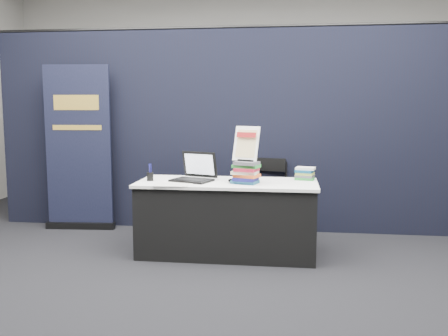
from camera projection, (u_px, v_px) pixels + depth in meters
The scene contains 15 objects.
floor at pixel (220, 271), 4.57m from camera, with size 8.00×8.00×0.00m, color black.
wall_back at pixel (253, 90), 8.28m from camera, with size 8.00×0.02×3.50m, color #A8A69F.
drape_partition at pixel (238, 131), 5.99m from camera, with size 6.00×0.08×2.40m, color black.
display_table at pixel (227, 218), 5.06m from camera, with size 1.80×0.75×0.75m.
laptop at pixel (193, 174), 5.06m from camera, with size 0.45×0.43×0.29m.
mouse at pixel (232, 181), 4.93m from camera, with size 0.08×0.13×0.04m, color black.
brochure_left at pixel (172, 184), 4.82m from camera, with size 0.33×0.24×0.00m, color silver.
brochure_mid at pixel (174, 184), 4.85m from camera, with size 0.31×0.22×0.00m, color white.
brochure_right at pixel (184, 182), 4.95m from camera, with size 0.32×0.22×0.00m, color white.
pen_cup at pixel (150, 177), 5.06m from camera, with size 0.07×0.07×0.09m, color black.
book_stack_tall at pixel (246, 172), 4.87m from camera, with size 0.27×0.23×0.22m.
book_stack_short at pixel (304, 174), 5.12m from camera, with size 0.21×0.18×0.13m.
info_sign at pixel (246, 144), 4.87m from camera, with size 0.28×0.19×0.35m.
pullup_banner at pixel (79, 157), 6.04m from camera, with size 0.85×0.16×1.99m.
stacking_chair at pixel (269, 193), 5.80m from camera, with size 0.48×0.49×0.89m.
Camera 1 is at (0.62, -4.37, 1.52)m, focal length 40.00 mm.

